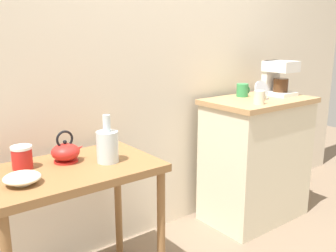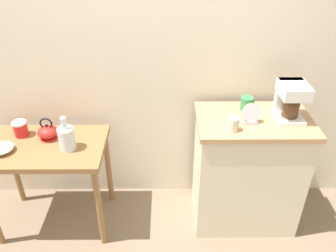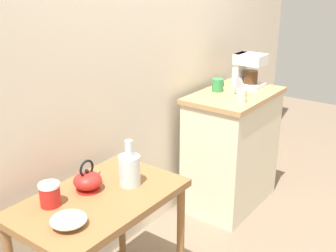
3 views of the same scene
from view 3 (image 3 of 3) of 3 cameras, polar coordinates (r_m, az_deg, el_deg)
ground_plane at (r=2.95m, az=2.24°, el=-16.80°), size 8.00×8.00×0.00m
back_wall at (r=2.72m, az=-3.95°, el=12.31°), size 4.40×0.10×2.80m
wooden_table at (r=2.16m, az=-9.29°, el=-11.92°), size 0.85×0.54×0.74m
kitchen_counter at (r=3.32m, az=8.74°, el=-3.18°), size 0.79×0.50×0.93m
bowl_stoneware at (r=1.90m, az=-13.49°, el=-12.44°), size 0.16×0.16×0.05m
teakettle at (r=2.15m, az=-10.94°, el=-7.36°), size 0.18×0.14×0.17m
glass_carafe_vase at (r=2.16m, az=-5.30°, el=-5.91°), size 0.11×0.11×0.25m
canister_enamel at (r=2.06m, az=-15.93°, el=-9.03°), size 0.10×0.10×0.11m
coffee_maker at (r=3.33m, az=10.85°, el=7.73°), size 0.18×0.22×0.26m
mug_small_cream at (r=2.94m, az=10.06°, el=4.13°), size 0.08×0.07×0.09m
mug_tall_green at (r=3.18m, az=6.85°, el=5.62°), size 0.09×0.09×0.10m
table_clock at (r=3.09m, az=9.67°, el=5.26°), size 0.13×0.06×0.14m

